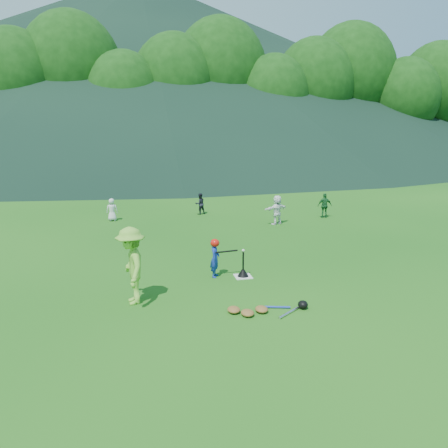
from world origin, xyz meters
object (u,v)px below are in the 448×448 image
fielder_b (200,204)px  equipment_pile (262,309)px  batter_child (215,258)px  adult_coach (131,266)px  fielder_c (325,206)px  home_plate (243,276)px  batting_tee (243,272)px  fielder_d (277,210)px  fielder_a (112,210)px

fielder_b → equipment_pile: (-0.31, -10.85, -0.42)m
batter_child → equipment_pile: bearing=-144.9°
adult_coach → batter_child: bearing=115.0°
batter_child → fielder_c: 8.94m
home_plate → adult_coach: size_ratio=0.25×
batter_child → fielder_c: bearing=-21.3°
adult_coach → batting_tee: bearing=105.3°
home_plate → batting_tee: 0.12m
home_plate → fielder_d: (2.93, 5.89, 0.59)m
fielder_a → fielder_b: size_ratio=1.00×
adult_coach → fielder_b: 10.21m
fielder_d → equipment_pile: fielder_d is taller
adult_coach → equipment_pile: adult_coach is taller
batter_child → fielder_b: bearing=15.9°
fielder_a → fielder_c: (9.10, -1.26, 0.06)m
fielder_a → fielder_b: (3.87, 0.62, 0.00)m
fielder_a → equipment_pile: bearing=114.3°
fielder_b → equipment_pile: fielder_b is taller
equipment_pile → fielder_c: bearing=58.3°
fielder_d → equipment_pile: size_ratio=0.67×
fielder_c → home_plate: bearing=54.9°
fielder_a → fielder_b: 3.92m
adult_coach → fielder_c: adult_coach is taller
fielder_b → batter_child: bearing=65.0°
home_plate → fielder_a: bearing=115.1°
fielder_c → equipment_pile: size_ratio=0.60×
fielder_b → fielder_d: fielder_d is taller
fielder_c → batting_tee: size_ratio=1.59×
home_plate → fielder_c: fielder_c is taller
home_plate → adult_coach: adult_coach is taller
batter_child → batting_tee: batter_child is taller
batter_child → adult_coach: (-2.17, -1.34, 0.38)m
fielder_b → equipment_pile: 10.86m
fielder_b → fielder_c: (5.23, -1.87, 0.06)m
fielder_c → fielder_b: bearing=-16.0°
fielder_a → batter_child: bearing=116.1°
adult_coach → equipment_pile: (2.75, -1.12, -0.82)m
home_plate → fielder_a: (-3.71, 7.95, 0.47)m
fielder_a → fielder_d: fielder_d is taller
batter_child → fielder_b: batter_child is taller
home_plate → batting_tee: bearing=0.0°
adult_coach → fielder_a: bearing=178.5°
fielder_a → fielder_d: (6.64, -2.06, 0.12)m
adult_coach → fielder_d: 9.16m
fielder_d → batter_child: bearing=34.5°
fielder_a → fielder_d: 6.95m
fielder_b → equipment_pile: bearing=69.4°
fielder_c → fielder_a: bearing=-4.2°
batting_tee → equipment_pile: (-0.16, -2.29, -0.06)m
fielder_c → adult_coach: bearing=47.2°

